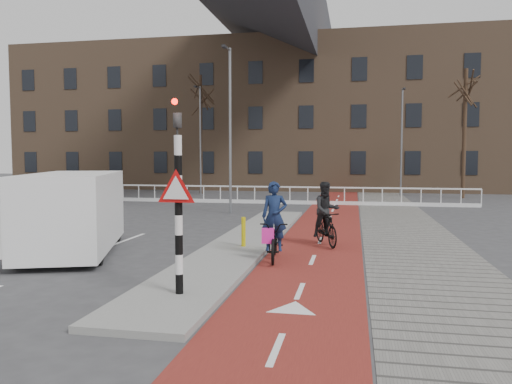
# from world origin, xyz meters

# --- Properties ---
(ground) EXTENTS (120.00, 120.00, 0.00)m
(ground) POSITION_xyz_m (0.00, 0.00, 0.00)
(ground) COLOR #38383A
(ground) RESTS_ON ground
(bike_lane) EXTENTS (2.50, 60.00, 0.01)m
(bike_lane) POSITION_xyz_m (1.50, 10.00, 0.01)
(bike_lane) COLOR maroon
(bike_lane) RESTS_ON ground
(sidewalk) EXTENTS (3.00, 60.00, 0.01)m
(sidewalk) POSITION_xyz_m (4.30, 10.00, 0.01)
(sidewalk) COLOR slate
(sidewalk) RESTS_ON ground
(curb_island) EXTENTS (1.80, 16.00, 0.12)m
(curb_island) POSITION_xyz_m (-0.70, 4.00, 0.06)
(curb_island) COLOR gray
(curb_island) RESTS_ON ground
(traffic_signal) EXTENTS (0.80, 0.80, 3.68)m
(traffic_signal) POSITION_xyz_m (-0.60, -2.02, 1.99)
(traffic_signal) COLOR black
(traffic_signal) RESTS_ON curb_island
(bollard) EXTENTS (0.12, 0.12, 0.82)m
(bollard) POSITION_xyz_m (-0.51, 2.95, 0.53)
(bollard) COLOR #CCB80B
(bollard) RESTS_ON curb_island
(cyclist_near) EXTENTS (0.91, 1.98, 1.99)m
(cyclist_near) POSITION_xyz_m (0.55, 1.79, 0.68)
(cyclist_near) COLOR black
(cyclist_near) RESTS_ON bike_lane
(cyclist_far) EXTENTS (1.13, 1.79, 1.88)m
(cyclist_far) POSITION_xyz_m (1.72, 4.12, 0.79)
(cyclist_far) COLOR black
(cyclist_far) RESTS_ON bike_lane
(van) EXTENTS (3.59, 5.44, 2.17)m
(van) POSITION_xyz_m (-4.95, 1.72, 1.14)
(van) COLOR white
(van) RESTS_ON ground
(railing) EXTENTS (28.00, 0.10, 0.99)m
(railing) POSITION_xyz_m (-5.00, 17.00, 0.31)
(railing) COLOR silver
(railing) RESTS_ON ground
(townhouse_row) EXTENTS (46.00, 10.00, 15.90)m
(townhouse_row) POSITION_xyz_m (-3.00, 32.00, 7.81)
(townhouse_row) COLOR #7F6047
(townhouse_row) RESTS_ON ground
(tree_mid) EXTENTS (0.23, 0.23, 8.42)m
(tree_mid) POSITION_xyz_m (-8.29, 23.81, 4.21)
(tree_mid) COLOR black
(tree_mid) RESTS_ON ground
(tree_right) EXTENTS (0.25, 0.25, 8.14)m
(tree_right) POSITION_xyz_m (9.30, 23.07, 4.07)
(tree_right) COLOR black
(tree_right) RESTS_ON ground
(streetlight_near) EXTENTS (0.12, 0.12, 7.56)m
(streetlight_near) POSITION_xyz_m (-3.11, 11.85, 3.78)
(streetlight_near) COLOR slate
(streetlight_near) RESTS_ON ground
(streetlight_left) EXTENTS (0.12, 0.12, 7.46)m
(streetlight_left) POSITION_xyz_m (-7.98, 22.75, 3.73)
(streetlight_left) COLOR slate
(streetlight_left) RESTS_ON ground
(streetlight_right) EXTENTS (0.12, 0.12, 7.15)m
(streetlight_right) POSITION_xyz_m (5.58, 24.07, 3.57)
(streetlight_right) COLOR slate
(streetlight_right) RESTS_ON ground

